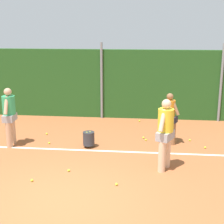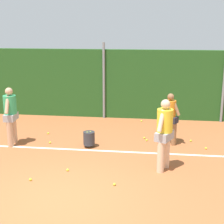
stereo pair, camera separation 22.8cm
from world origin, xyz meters
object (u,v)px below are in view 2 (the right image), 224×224
tennis_ball_8 (50,142)px  tennis_ball_10 (114,184)px  ball_hopper (89,138)px  tennis_ball_3 (141,121)px  player_midcourt (11,113)px  tennis_ball_11 (191,141)px  tennis_ball_1 (48,133)px  tennis_ball_4 (144,138)px  tennis_ball_2 (68,170)px  tennis_ball_9 (30,179)px  tennis_ball_6 (147,140)px  tennis_ball_5 (206,148)px  player_backcourt_far (170,116)px  player_foreground_near (164,131)px

tennis_ball_8 → tennis_ball_10: same height
ball_hopper → tennis_ball_3: bearing=63.7°
player_midcourt → tennis_ball_11: (5.72, 1.00, -1.01)m
tennis_ball_1 → tennis_ball_4: same height
tennis_ball_2 → tennis_ball_4: size_ratio=1.00×
tennis_ball_9 → tennis_ball_6: bearing=50.1°
tennis_ball_5 → tennis_ball_11: same height
player_backcourt_far → tennis_ball_5: 1.48m
tennis_ball_11 → tennis_ball_1: bearing=178.1°
tennis_ball_9 → tennis_ball_10: (2.09, 0.01, 0.00)m
tennis_ball_2 → tennis_ball_10: 1.48m
player_backcourt_far → tennis_ball_11: size_ratio=25.22×
tennis_ball_1 → tennis_ball_8: 0.99m
ball_hopper → tennis_ball_8: 1.36m
ball_hopper → tennis_ball_8: bearing=173.2°
tennis_ball_2 → tennis_ball_9: 1.02m
tennis_ball_5 → player_foreground_near: bearing=-128.7°
tennis_ball_6 → tennis_ball_2: bearing=-127.0°
player_foreground_near → tennis_ball_11: size_ratio=28.94×
tennis_ball_9 → tennis_ball_10: same height
tennis_ball_5 → tennis_ball_8: (-4.95, -0.10, 0.00)m
tennis_ball_4 → tennis_ball_6: (0.08, -0.22, 0.00)m
player_midcourt → tennis_ball_3: bearing=-55.5°
player_backcourt_far → ball_hopper: player_backcourt_far is taller
tennis_ball_1 → tennis_ball_5: (5.31, -0.82, 0.00)m
player_backcourt_far → tennis_ball_8: 3.96m
player_midcourt → tennis_ball_4: size_ratio=28.17×
tennis_ball_1 → tennis_ball_10: same height
tennis_ball_6 → tennis_ball_9: 4.32m
tennis_ball_6 → tennis_ball_8: same height
tennis_ball_3 → tennis_ball_5: size_ratio=1.00×
tennis_ball_8 → tennis_ball_11: bearing=9.4°
tennis_ball_8 → tennis_ball_4: bearing=15.7°
ball_hopper → tennis_ball_6: ball_hopper is taller
tennis_ball_1 → tennis_ball_11: bearing=-1.9°
player_midcourt → tennis_ball_5: 6.20m
tennis_ball_10 → tennis_ball_11: same height
player_foreground_near → tennis_ball_2: player_foreground_near is taller
tennis_ball_2 → tennis_ball_3: same height
tennis_ball_5 → player_backcourt_far: bearing=163.0°
tennis_ball_1 → tennis_ball_9: bearing=-79.0°
ball_hopper → tennis_ball_1: size_ratio=7.78×
tennis_ball_4 → tennis_ball_8: same height
tennis_ball_1 → tennis_ball_2: (1.47, -2.93, 0.00)m
tennis_ball_9 → tennis_ball_5: bearing=31.1°
tennis_ball_8 → tennis_ball_10: bearing=-47.7°
tennis_ball_3 → player_midcourt: bearing=-141.8°
tennis_ball_4 → tennis_ball_11: 1.53m
tennis_ball_1 → tennis_ball_11: same height
tennis_ball_2 → tennis_ball_6: (2.00, 2.65, 0.00)m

